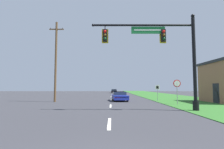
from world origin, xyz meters
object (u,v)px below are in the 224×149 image
(signal_mast, at_px, (170,52))
(utility_pole_near, at_px, (57,60))
(car_ahead, at_px, (120,96))
(route_sign_post, at_px, (158,89))
(far_car, at_px, (115,91))
(stop_sign, at_px, (178,86))

(signal_mast, distance_m, utility_pole_near, 13.90)
(car_ahead, relative_size, route_sign_post, 2.31)
(far_car, bearing_deg, car_ahead, -89.40)
(stop_sign, relative_size, utility_pole_near, 0.25)
(utility_pole_near, bearing_deg, car_ahead, 12.81)
(utility_pole_near, bearing_deg, far_car, 77.71)
(signal_mast, height_order, route_sign_post, signal_mast)
(far_car, bearing_deg, signal_mast, -85.09)
(far_car, xyz_separation_m, route_sign_post, (5.27, -33.26, 0.92))
(car_ahead, bearing_deg, route_sign_post, -3.42)
(car_ahead, xyz_separation_m, stop_sign, (5.73, -5.04, 1.26))
(far_car, bearing_deg, route_sign_post, -80.99)
(signal_mast, relative_size, stop_sign, 3.22)
(stop_sign, relative_size, route_sign_post, 1.23)
(stop_sign, height_order, route_sign_post, stop_sign)
(signal_mast, relative_size, far_car, 1.89)
(car_ahead, height_order, far_car, same)
(utility_pole_near, bearing_deg, stop_sign, -13.35)
(signal_mast, bearing_deg, far_car, 94.91)
(route_sign_post, bearing_deg, far_car, 99.01)
(car_ahead, bearing_deg, far_car, 90.60)
(signal_mast, distance_m, car_ahead, 11.16)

